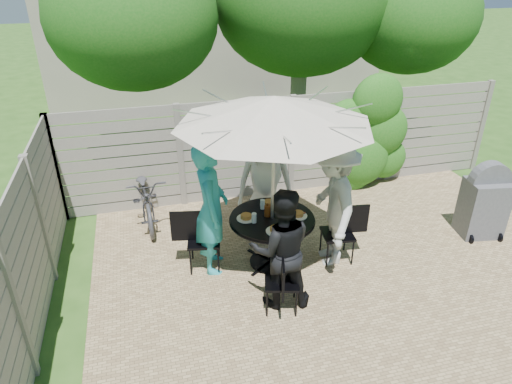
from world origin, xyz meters
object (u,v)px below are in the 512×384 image
object	(u,v)px
person_front	(281,249)
person_right	(332,203)
plate_front	(276,230)
glass_back	(263,204)
person_back	(265,183)
coffee_cup	(277,206)
syrup_jug	(267,211)
bicycle	(146,196)
chair_left	(204,251)
plate_right	(298,215)
patio_table	(272,232)
chair_front	(281,292)
plate_left	(246,217)
plate_extra	(289,227)
glass_right	(290,208)
glass_left	(254,218)
chair_back	(264,214)
umbrella	(274,110)
plate_back	(269,203)
bbq_grill	(484,203)
person_left	(211,209)
chair_right	(338,244)

from	to	relation	value
person_front	person_right	bearing A→B (deg)	-135.00
plate_front	glass_back	world-z (taller)	glass_back
person_back	coffee_cup	xyz separation A→B (m)	(0.00, -0.62, -0.06)
syrup_jug	bicycle	size ratio (longest dim) A/B	0.09
plate_front	chair_left	bearing A→B (deg)	150.30
bicycle	plate_right	bearing A→B (deg)	-44.10
patio_table	person_front	bearing A→B (deg)	-99.23
chair_front	plate_front	size ratio (longest dim) A/B	3.30
person_front	plate_left	bearing A→B (deg)	-66.55
chair_left	glass_back	world-z (taller)	chair_left
plate_extra	coffee_cup	distance (m)	0.53
plate_left	glass_right	world-z (taller)	glass_right
plate_extra	person_right	bearing A→B (deg)	15.54
person_front	plate_front	xyz separation A→B (m)	(0.08, 0.46, -0.02)
person_back	glass_left	xyz separation A→B (m)	(-0.41, -0.88, -0.05)
chair_back	bicycle	bearing A→B (deg)	-107.38
plate_right	glass_back	distance (m)	0.53
umbrella	plate_left	bearing A→B (deg)	170.77
patio_table	plate_extra	distance (m)	0.43
plate_back	plate_extra	world-z (taller)	same
glass_left	bbq_grill	bearing A→B (deg)	-0.65
person_back	bbq_grill	distance (m)	3.41
plate_right	plate_extra	world-z (taller)	same
coffee_cup	person_right	bearing A→B (deg)	-26.00
person_left	person_right	xyz separation A→B (m)	(1.64, -0.27, -0.01)
person_front	coffee_cup	xyz separation A→B (m)	(0.27, 1.02, 0.02)
person_front	chair_front	bearing A→B (deg)	89.32
umbrella	bbq_grill	distance (m)	3.81
patio_table	plate_front	distance (m)	0.44
syrup_jug	bicycle	distance (m)	2.32
person_front	glass_left	bearing A→B (deg)	-70.30
plate_right	plate_left	bearing A→B (deg)	170.77
plate_right	glass_back	size ratio (longest dim) A/B	1.86
plate_right	glass_back	xyz separation A→B (m)	(-0.42, 0.33, 0.05)
plate_left	person_left	bearing A→B (deg)	170.77
chair_front	plate_back	world-z (taller)	chair_front
plate_front	glass_left	xyz separation A→B (m)	(-0.22, 0.29, 0.05)
umbrella	plate_extra	xyz separation A→B (m)	(0.13, -0.32, -1.50)
chair_front	glass_left	distance (m)	1.07
plate_back	bbq_grill	distance (m)	3.38
person_right	bicycle	bearing A→B (deg)	-117.18
person_back	patio_table	bearing A→B (deg)	-90.00
person_right	plate_front	world-z (taller)	person_right
patio_table	plate_left	xyz separation A→B (m)	(-0.36, 0.06, 0.26)
person_left	syrup_jug	size ratio (longest dim) A/B	11.89
plate_left	person_back	bearing A→B (deg)	57.32
person_right	plate_front	size ratio (longest dim) A/B	7.28
chair_front	plate_back	xyz separation A→B (m)	(0.21, 1.31, 0.53)
plate_front	bbq_grill	bearing A→B (deg)	4.17
chair_left	chair_right	bearing A→B (deg)	1.72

